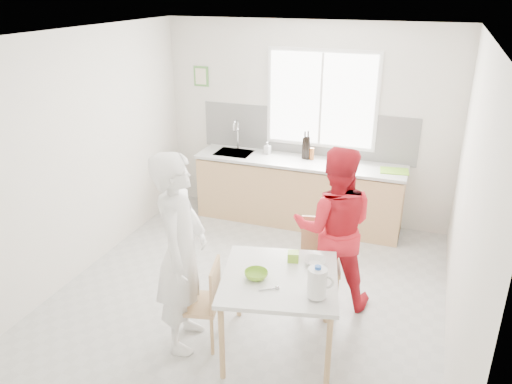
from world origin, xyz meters
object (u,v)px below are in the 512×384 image
at_px(chair_left, 204,300).
at_px(bowl_white, 315,262).
at_px(dining_table, 280,284).
at_px(bowl_green, 256,275).
at_px(wine_bottle_a, 308,148).
at_px(person_white, 181,253).
at_px(chair_far, 320,258).
at_px(person_red, 334,228).
at_px(wine_bottle_b, 305,148).
at_px(milk_jug, 318,282).

height_order(chair_left, bowl_white, chair_left).
relative_size(dining_table, bowl_green, 5.82).
relative_size(bowl_green, wine_bottle_a, 0.64).
xyz_separation_m(chair_left, person_white, (-0.18, -0.04, 0.47)).
distance_m(chair_far, person_red, 0.37).
height_order(dining_table, wine_bottle_b, wine_bottle_b).
bearing_deg(wine_bottle_b, person_white, -96.70).
height_order(person_red, wine_bottle_a, person_red).
bearing_deg(wine_bottle_b, wine_bottle_a, -16.33).
xyz_separation_m(chair_far, person_white, (-1.01, -1.07, 0.43)).
relative_size(dining_table, wine_bottle_a, 3.72).
bearing_deg(wine_bottle_a, bowl_white, -73.69).
bearing_deg(dining_table, chair_far, 79.63).
distance_m(chair_left, bowl_white, 1.07).
xyz_separation_m(person_white, bowl_green, (0.66, 0.10, -0.13)).
bearing_deg(person_white, wine_bottle_b, -19.46).
relative_size(dining_table, chair_far, 1.30).
bearing_deg(bowl_white, dining_table, -127.43).
height_order(person_white, bowl_green, person_white).
distance_m(chair_left, wine_bottle_a, 2.92).
bearing_deg(wine_bottle_b, bowl_white, -72.76).
relative_size(chair_left, milk_jug, 3.04).
distance_m(chair_left, person_white, 0.51).
distance_m(person_red, wine_bottle_b, 1.98).
xyz_separation_m(chair_left, milk_jug, (1.05, -0.05, 0.45)).
bearing_deg(bowl_green, chair_left, -173.11).
bearing_deg(chair_left, bowl_white, 104.22).
height_order(chair_far, bowl_green, chair_far).
xyz_separation_m(dining_table, person_white, (-0.85, -0.19, 0.25)).
distance_m(wine_bottle_a, wine_bottle_b, 0.05).
bearing_deg(dining_table, person_white, -167.24).
xyz_separation_m(chair_left, wine_bottle_a, (0.21, 2.85, 0.62)).
height_order(bowl_white, wine_bottle_b, wine_bottle_b).
distance_m(person_white, bowl_green, 0.68).
relative_size(person_red, wine_bottle_a, 5.34).
relative_size(chair_far, bowl_white, 4.76).
bearing_deg(bowl_white, milk_jug, -74.64).
bearing_deg(dining_table, bowl_green, -153.20).
xyz_separation_m(chair_left, person_red, (0.95, 1.05, 0.39)).
bearing_deg(person_red, milk_jug, 82.14).
distance_m(milk_jug, wine_bottle_a, 3.02).
height_order(chair_far, wine_bottle_b, wine_bottle_b).
distance_m(chair_left, person_red, 1.47).
relative_size(chair_left, wine_bottle_a, 2.63).
xyz_separation_m(chair_far, wine_bottle_b, (-0.67, 1.83, 0.57)).
xyz_separation_m(dining_table, chair_left, (-0.67, -0.15, -0.23)).
relative_size(person_white, bowl_green, 9.12).
bearing_deg(bowl_white, person_white, -155.16).
bearing_deg(dining_table, wine_bottle_b, 100.60).
relative_size(person_white, milk_jug, 6.77).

